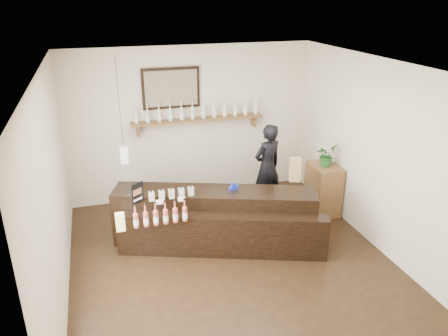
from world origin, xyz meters
name	(u,v)px	position (x,y,z in m)	size (l,w,h in m)	color
ground	(233,264)	(0.00, 0.00, 0.00)	(5.00, 5.00, 0.00)	black
room_shell	(233,153)	(0.00, 0.00, 1.70)	(5.00, 5.00, 5.00)	beige
back_wall_decor	(184,107)	(-0.15, 2.37, 1.76)	(2.66, 0.96, 1.69)	brown
counter	(216,221)	(-0.08, 0.59, 0.41)	(3.08, 1.84, 1.01)	black
promo_sign	(137,193)	(-1.22, 0.61, 1.01)	(0.19, 0.15, 0.31)	black
paper_bag	(295,169)	(1.25, 0.69, 1.05)	(0.21, 0.18, 0.38)	#9B7C4A
tape_dispenser	(234,187)	(0.22, 0.65, 0.90)	(0.15, 0.09, 0.12)	#1724A2
side_cabinet	(323,189)	(2.00, 1.06, 0.44)	(0.45, 0.62, 0.89)	brown
potted_plant	(326,155)	(2.00, 1.06, 1.08)	(0.35, 0.30, 0.39)	#276329
shopkeeper	(268,161)	(1.14, 1.55, 0.88)	(0.64, 0.42, 1.76)	black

